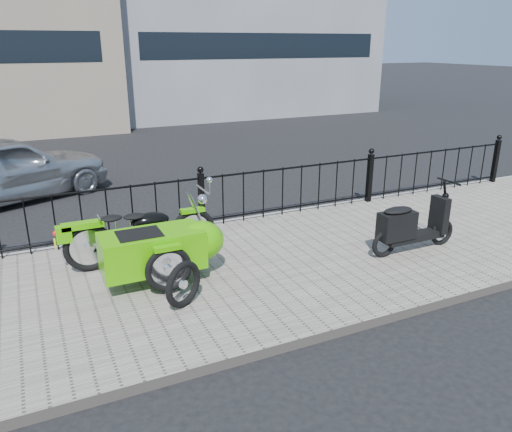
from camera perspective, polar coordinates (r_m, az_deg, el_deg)
name	(u,v)px	position (r m, az deg, el deg)	size (l,w,h in m)	color
ground	(232,262)	(7.57, -2.81, -5.26)	(120.00, 120.00, 0.00)	black
sidewalk	(245,271)	(7.12, -1.27, -6.33)	(30.00, 3.80, 0.12)	slate
curb	(200,228)	(8.79, -6.42, -1.35)	(30.00, 0.10, 0.12)	gray
iron_fence	(202,201)	(8.50, -6.24, 1.68)	(14.11, 0.11, 1.08)	black
motorcycle_sidecar	(163,244)	(6.76, -10.61, -3.16)	(2.28, 1.48, 0.98)	black
scooter	(410,226)	(7.81, 17.15, -1.15)	(1.55, 0.45, 1.05)	black
spare_tire	(183,284)	(6.05, -8.30, -7.74)	(0.58, 0.58, 0.08)	black
sedan_car	(6,169)	(11.45, -26.66, 4.86)	(1.63, 4.05, 1.38)	#AAAEB2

